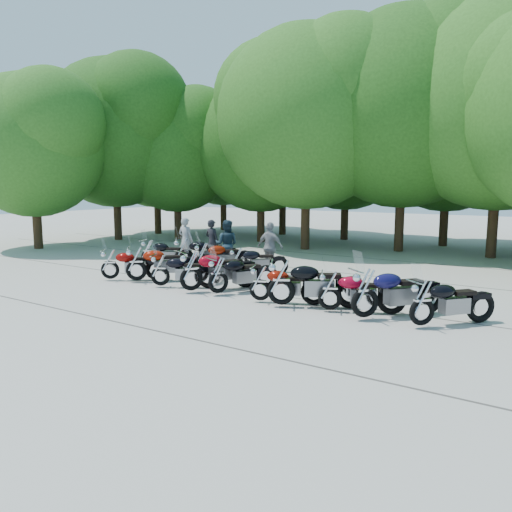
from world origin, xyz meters
The scene contains 31 objects.
ground centered at (0.00, 0.00, 0.00)m, with size 90.00×90.00×0.00m, color #9E9B8F.
tree_0 centered at (-15.42, 12.98, 5.45)m, with size 7.50×7.50×9.21m.
tree_1 centered at (-12.04, 11.24, 5.06)m, with size 6.97×6.97×8.55m.
tree_2 centered at (-7.25, 12.84, 5.31)m, with size 7.31×7.31×8.97m.
tree_3 centered at (-3.57, 11.24, 6.32)m, with size 8.70×8.70×10.67m.
tree_4 centered at (0.54, 13.09, 6.64)m, with size 9.13×9.13×11.20m.
tree_5 centered at (4.61, 13.20, 6.57)m, with size 9.04×9.04×11.10m.
tree_9 centered at (-13.53, 17.59, 5.52)m, with size 7.59×7.59×9.32m.
tree_10 centered at (-8.29, 16.97, 5.66)m, with size 7.78×7.78×9.55m.
tree_11 centered at (-3.76, 16.43, 5.49)m, with size 7.56×7.56×9.28m.
tree_12 centered at (1.80, 16.47, 5.72)m, with size 7.88×7.88×9.67m.
tree_16 centered at (-14.83, 4.00, 5.06)m, with size 6.97×6.97×8.55m.
tree_17 centered at (-14.68, 9.00, 6.04)m, with size 8.31×8.31×10.20m.
motorcycle_0 centered at (-5.10, 0.34, 0.60)m, with size 0.64×2.12×1.20m, color #780704, non-canonical shape.
motorcycle_1 centered at (-4.13, 0.62, 0.67)m, with size 0.72×2.37×1.34m, color maroon, non-canonical shape.
motorcycle_2 centered at (-2.89, 0.46, 0.59)m, with size 0.64×2.10×1.19m, color black, non-canonical shape.
motorcycle_3 centered at (-1.57, 0.41, 0.70)m, with size 0.76×2.49×1.41m, color maroon, non-canonical shape.
motorcycle_4 centered at (-0.71, 0.59, 0.63)m, with size 0.68×2.22×1.26m, color black, non-canonical shape.
motorcycle_5 centered at (0.80, 0.51, 0.57)m, with size 0.62×2.02×1.14m, color maroon, non-canonical shape.
motorcycle_6 centered at (1.55, 0.37, 0.71)m, with size 0.76×2.51×1.42m, color black, non-canonical shape.
motorcycle_7 centered at (2.83, 0.62, 0.59)m, with size 0.64×2.09×1.18m, color maroon, non-canonical shape.
motorcycle_8 centered at (3.84, 0.39, 0.70)m, with size 0.75×2.48×1.40m, color #100D3C, non-canonical shape.
motorcycle_9 centered at (5.15, 0.47, 0.62)m, with size 0.67×2.19×1.24m, color black, non-canonical shape.
motorcycle_10 centered at (-6.12, 3.09, 0.61)m, with size 0.65×2.15×1.21m, color black, non-canonical shape.
motorcycle_11 centered at (-4.49, 3.27, 0.69)m, with size 0.74×2.44×1.38m, color black, non-canonical shape.
motorcycle_12 centered at (-3.40, 3.13, 0.63)m, with size 0.68×2.24×1.26m, color maroon, non-canonical shape.
motorcycle_13 centered at (-1.95, 3.27, 0.58)m, with size 0.62×2.05×1.16m, color black, non-canonical shape.
rider_0 centered at (-5.61, 4.69, 0.93)m, with size 0.68×0.45×1.86m, color #969598.
rider_1 centered at (-3.30, 4.43, 0.93)m, with size 0.91×0.71×1.87m, color #1D323D.
rider_2 centered at (-1.54, 4.74, 0.92)m, with size 1.08×0.45×1.84m, color #949496.
rider_3 centered at (-4.52, 5.06, 0.90)m, with size 0.65×0.43×1.79m, color black.
Camera 1 is at (8.09, -10.60, 3.19)m, focal length 35.00 mm.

